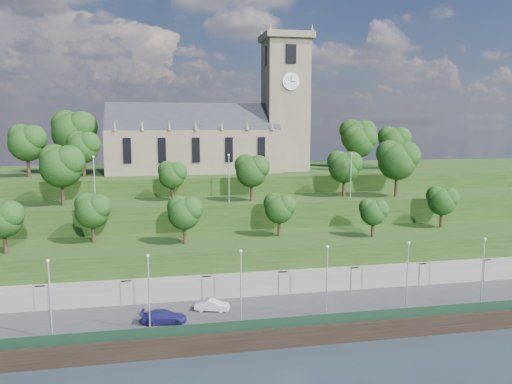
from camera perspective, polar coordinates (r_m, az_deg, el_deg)
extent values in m
plane|color=#1C252D|center=(56.78, 0.81, -17.53)|extent=(320.00, 320.00, 0.00)
cube|color=#2D2D30|center=(61.76, -0.37, -14.34)|extent=(160.00, 12.00, 2.00)
cube|color=black|center=(56.27, 0.82, -16.54)|extent=(160.00, 0.50, 2.20)
cube|color=black|center=(56.25, 0.68, -14.88)|extent=(160.00, 0.10, 1.20)
cube|color=slate|center=(66.75, -1.34, -11.22)|extent=(160.00, 2.00, 5.00)
cube|color=slate|center=(66.75, -23.38, -11.90)|extent=(1.20, 0.60, 5.00)
cube|color=slate|center=(65.31, -14.59, -11.92)|extent=(1.20, 0.60, 5.00)
cube|color=slate|center=(65.40, -5.63, -11.67)|extent=(1.20, 0.60, 5.00)
cube|color=slate|center=(66.99, 3.08, -11.16)|extent=(1.20, 0.60, 5.00)
cube|color=slate|center=(69.99, 11.18, -10.45)|extent=(1.20, 0.60, 5.00)
cube|color=slate|center=(74.22, 18.46, -9.64)|extent=(1.20, 0.60, 5.00)
cube|color=slate|center=(79.49, 24.82, -8.80)|extent=(1.20, 0.60, 5.00)
cube|color=#1D3612|center=(71.93, -2.15, -8.54)|extent=(160.00, 12.00, 8.00)
cube|color=#1D3612|center=(81.95, -3.35, -5.04)|extent=(160.00, 10.00, 12.00)
cube|color=#1D3612|center=(102.12, -4.94, -1.59)|extent=(160.00, 32.00, 15.00)
cube|color=#675D48|center=(96.52, -7.14, 4.69)|extent=(32.00, 12.00, 8.00)
cube|color=#212328|center=(96.38, -7.18, 7.07)|extent=(32.00, 10.18, 10.18)
cone|color=#675D48|center=(90.45, -15.88, 7.34)|extent=(0.70, 0.70, 1.80)
cone|color=#675D48|center=(90.19, -12.90, 7.44)|extent=(0.70, 0.70, 1.80)
cone|color=#675D48|center=(90.16, -9.91, 7.52)|extent=(0.70, 0.70, 1.80)
cone|color=#675D48|center=(90.38, -6.93, 7.58)|extent=(0.70, 0.70, 1.80)
cone|color=#675D48|center=(90.84, -3.96, 7.63)|extent=(0.70, 0.70, 1.80)
cone|color=#675D48|center=(91.53, -1.04, 7.65)|extent=(0.70, 0.70, 1.80)
cone|color=#675D48|center=(92.45, 1.84, 7.65)|extent=(0.70, 0.70, 1.80)
cube|color=black|center=(90.37, -14.51, 4.60)|extent=(1.40, 0.25, 4.50)
cube|color=black|center=(90.20, -10.69, 4.71)|extent=(1.40, 0.25, 4.50)
cube|color=black|center=(90.44, -6.87, 4.80)|extent=(1.40, 0.25, 4.50)
cube|color=black|center=(91.07, -3.09, 4.86)|extent=(1.40, 0.25, 4.50)
cube|color=black|center=(92.08, 0.62, 4.91)|extent=(1.40, 0.25, 4.50)
cube|color=#675D48|center=(99.27, 3.35, 9.74)|extent=(8.00, 8.00, 25.00)
cube|color=#675D48|center=(100.52, 3.42, 17.22)|extent=(9.20, 9.20, 1.20)
cone|color=#675D48|center=(95.98, 1.61, 18.40)|extent=(0.80, 0.80, 1.60)
cone|color=#675D48|center=(103.68, 0.60, 17.63)|extent=(0.80, 0.80, 1.60)
cone|color=#675D48|center=(98.00, 6.42, 18.14)|extent=(0.80, 0.80, 1.60)
cone|color=#675D48|center=(105.56, 5.06, 17.42)|extent=(0.80, 0.80, 1.60)
cube|color=black|center=(96.09, 4.02, 15.48)|extent=(2.00, 0.25, 3.50)
cube|color=black|center=(103.94, 2.82, 14.92)|extent=(2.00, 0.25, 3.50)
cube|color=black|center=(99.09, 1.03, 15.27)|extent=(0.25, 2.00, 3.50)
cube|color=black|center=(101.09, 5.72, 15.09)|extent=(0.25, 2.00, 3.50)
cylinder|color=white|center=(95.53, 4.00, 12.51)|extent=(3.20, 0.30, 3.20)
cylinder|color=white|center=(100.60, 5.70, 12.26)|extent=(0.30, 3.20, 3.20)
cube|color=black|center=(95.40, 4.03, 12.81)|extent=(0.12, 0.05, 1.10)
cube|color=black|center=(95.46, 4.27, 12.51)|extent=(0.80, 0.05, 0.12)
cylinder|color=black|center=(70.51, -26.73, -5.13)|extent=(0.49, 0.49, 3.00)
sphere|color=#12340E|center=(69.96, -26.88, -2.81)|extent=(4.66, 4.66, 4.66)
sphere|color=#12340E|center=(69.14, -26.28, -2.30)|extent=(3.50, 3.50, 3.50)
cylinder|color=black|center=(72.31, -18.11, -4.36)|extent=(0.49, 0.49, 2.98)
sphere|color=#12340E|center=(71.77, -18.21, -2.11)|extent=(4.63, 4.63, 4.63)
sphere|color=#12340E|center=(71.09, -17.54, -1.61)|extent=(3.47, 3.47, 3.47)
sphere|color=#12340E|center=(72.29, -18.82, -1.32)|extent=(3.24, 3.24, 3.24)
cylinder|color=black|center=(68.88, -8.16, -4.70)|extent=(0.49, 0.49, 2.83)
sphere|color=#12340E|center=(68.34, -8.21, -2.46)|extent=(4.41, 4.41, 4.41)
sphere|color=#12340E|center=(67.83, -7.45, -1.96)|extent=(3.31, 3.31, 3.31)
sphere|color=#12340E|center=(68.69, -8.89, -1.67)|extent=(3.09, 3.09, 3.09)
cylinder|color=black|center=(72.76, 2.66, -4.00)|extent=(0.48, 0.48, 2.71)
sphere|color=#12340E|center=(72.26, 2.67, -1.96)|extent=(4.21, 4.21, 4.21)
sphere|color=#12340E|center=(71.96, 3.41, -1.50)|extent=(3.16, 3.16, 3.16)
sphere|color=#12340E|center=(72.46, 2.01, -1.26)|extent=(2.95, 2.95, 2.95)
cylinder|color=black|center=(74.25, 13.18, -4.09)|extent=(0.47, 0.47, 2.39)
sphere|color=#12340E|center=(73.81, 13.23, -2.34)|extent=(3.71, 3.71, 3.71)
sphere|color=#12340E|center=(73.69, 13.89, -1.93)|extent=(2.78, 2.78, 2.78)
sphere|color=#12340E|center=(73.84, 12.65, -1.73)|extent=(2.60, 2.60, 2.60)
cylinder|color=black|center=(83.83, 20.39, -2.86)|extent=(0.48, 0.48, 2.80)
sphere|color=#12340E|center=(83.38, 20.48, -1.03)|extent=(4.36, 4.36, 4.36)
sphere|color=#12340E|center=(83.38, 21.17, -0.61)|extent=(3.27, 3.27, 3.27)
sphere|color=#12340E|center=(83.33, 19.86, -0.40)|extent=(3.05, 3.05, 3.05)
cylinder|color=black|center=(80.14, -21.23, -0.06)|extent=(0.54, 0.54, 3.98)
sphere|color=#12340E|center=(79.73, -21.37, 2.68)|extent=(6.20, 6.20, 6.20)
sphere|color=#12340E|center=(78.83, -20.59, 3.35)|extent=(4.65, 4.65, 4.65)
sphere|color=#12340E|center=(80.59, -22.07, 3.58)|extent=(4.34, 4.34, 4.34)
cylinder|color=black|center=(80.93, -9.55, 0.00)|extent=(0.48, 0.48, 2.73)
sphere|color=#12340E|center=(80.61, -9.59, 1.86)|extent=(4.25, 4.25, 4.25)
sphere|color=#12340E|center=(80.15, -8.99, 2.30)|extent=(3.18, 3.18, 3.18)
sphere|color=#12340E|center=(81.04, -10.14, 2.48)|extent=(2.97, 2.97, 2.97)
cylinder|color=black|center=(79.20, -0.53, 0.12)|extent=(0.50, 0.50, 3.21)
sphere|color=#12340E|center=(78.83, -0.53, 2.35)|extent=(4.99, 4.99, 4.99)
sphere|color=#12340E|center=(78.46, 0.25, 2.87)|extent=(3.74, 3.74, 3.74)
sphere|color=#12340E|center=(79.20, -1.24, 3.10)|extent=(3.49, 3.49, 3.49)
cylinder|color=black|center=(85.50, 9.99, 0.62)|extent=(0.51, 0.51, 3.33)
sphere|color=#12340E|center=(85.16, 10.04, 2.77)|extent=(5.19, 5.19, 5.19)
sphere|color=#12340E|center=(84.99, 10.83, 3.27)|extent=(3.89, 3.89, 3.89)
sphere|color=#12340E|center=(85.36, 9.33, 3.50)|extent=(3.63, 3.63, 3.63)
cylinder|color=black|center=(87.09, 15.72, 0.82)|extent=(0.54, 0.54, 4.07)
sphere|color=#12340E|center=(86.71, 15.82, 3.40)|extent=(6.34, 6.34, 6.34)
sphere|color=#12340E|center=(86.66, 16.78, 3.99)|extent=(4.75, 4.75, 4.75)
sphere|color=#12340E|center=(86.84, 14.96, 4.28)|extent=(4.43, 4.43, 4.43)
cylinder|color=black|center=(95.10, -24.57, 2.76)|extent=(0.54, 0.54, 3.95)
sphere|color=#12340E|center=(94.88, -24.71, 5.05)|extent=(6.14, 6.14, 6.14)
sphere|color=#12340E|center=(93.97, -24.10, 5.63)|extent=(4.61, 4.61, 4.61)
sphere|color=#12340E|center=(95.84, -25.27, 5.78)|extent=(4.30, 4.30, 4.30)
cylinder|color=black|center=(99.61, -20.00, 3.52)|extent=(0.58, 0.58, 5.04)
sphere|color=#12340E|center=(99.39, -20.13, 6.32)|extent=(7.84, 7.84, 7.84)
sphere|color=#12340E|center=(98.36, -19.33, 7.03)|extent=(5.88, 5.88, 5.88)
sphere|color=#12340E|center=(100.56, -20.86, 7.19)|extent=(5.49, 5.49, 5.49)
cylinder|color=black|center=(91.38, -19.08, 2.70)|extent=(0.51, 0.51, 3.44)
sphere|color=#12340E|center=(91.16, -19.17, 4.78)|extent=(5.35, 5.35, 5.35)
sphere|color=#12340E|center=(90.45, -18.57, 5.29)|extent=(4.01, 4.01, 4.01)
sphere|color=#12340E|center=(91.91, -19.73, 5.44)|extent=(3.74, 3.74, 3.74)
cylinder|color=black|center=(100.19, 11.70, 3.48)|extent=(0.53, 0.53, 3.73)
sphere|color=#12340E|center=(99.98, 11.76, 5.54)|extent=(5.80, 5.80, 5.80)
sphere|color=#12340E|center=(99.87, 12.52, 6.02)|extent=(4.35, 4.35, 4.35)
sphere|color=#12340E|center=(100.22, 11.08, 6.23)|extent=(4.06, 4.06, 4.06)
cylinder|color=black|center=(108.59, 11.42, 4.00)|extent=(0.55, 0.55, 4.35)
sphere|color=#12340E|center=(108.38, 11.48, 6.21)|extent=(6.77, 6.77, 6.77)
sphere|color=#12340E|center=(108.26, 12.30, 6.73)|extent=(5.08, 5.08, 5.08)
sphere|color=#12340E|center=(108.69, 10.75, 6.95)|extent=(4.74, 4.74, 4.74)
cylinder|color=black|center=(105.37, 15.37, 3.58)|extent=(0.53, 0.53, 3.72)
sphere|color=#12340E|center=(105.17, 15.44, 5.53)|extent=(5.78, 5.78, 5.78)
sphere|color=#12340E|center=(105.14, 16.17, 5.97)|extent=(4.34, 4.34, 4.34)
sphere|color=#12340E|center=(105.34, 14.79, 6.18)|extent=(4.05, 4.05, 4.05)
cylinder|color=#B2B2B7|center=(56.91, -22.46, -11.41)|extent=(0.16, 0.16, 8.29)
sphere|color=silver|center=(55.68, -22.69, -7.26)|extent=(0.36, 0.36, 0.36)
cylinder|color=#B2B2B7|center=(55.76, -12.14, -11.37)|extent=(0.16, 0.16, 8.29)
sphere|color=silver|center=(54.51, -12.27, -7.14)|extent=(0.36, 0.36, 0.36)
cylinder|color=#B2B2B7|center=(56.39, -1.74, -10.97)|extent=(0.16, 0.16, 8.29)
sphere|color=silver|center=(55.15, -1.75, -6.78)|extent=(0.36, 0.36, 0.36)
cylinder|color=#B2B2B7|center=(58.74, 8.09, -10.26)|extent=(0.16, 0.16, 8.29)
sphere|color=silver|center=(57.56, 8.18, -6.23)|extent=(0.36, 0.36, 0.36)
cylinder|color=#B2B2B7|center=(62.62, 16.89, -9.37)|extent=(0.16, 0.16, 8.29)
sphere|color=silver|center=(61.51, 17.06, -5.58)|extent=(0.36, 0.36, 0.36)
cylinder|color=#B2B2B7|center=(67.77, 24.47, -8.43)|extent=(0.16, 0.16, 8.29)
sphere|color=silver|center=(66.74, 24.69, -4.91)|extent=(0.36, 0.36, 0.36)
cylinder|color=#B2B2B7|center=(77.23, -17.98, 1.05)|extent=(0.16, 0.16, 7.29)
sphere|color=silver|center=(76.90, -18.10, 3.84)|extent=(0.36, 0.36, 0.36)
cylinder|color=#B2B2B7|center=(77.37, -3.11, 1.44)|extent=(0.16, 0.16, 7.29)
sphere|color=silver|center=(77.03, -3.14, 4.23)|extent=(0.36, 0.36, 0.36)
cylinder|color=#B2B2B7|center=(82.51, 10.78, 1.72)|extent=(0.16, 0.16, 7.29)
sphere|color=silver|center=(82.19, 10.85, 4.33)|extent=(0.36, 0.36, 0.36)
imported|color=#B0B0B5|center=(61.58, -5.03, -12.76)|extent=(4.36, 2.63, 1.36)
imported|color=navy|center=(58.79, -10.50, -13.83)|extent=(5.35, 2.81, 1.48)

